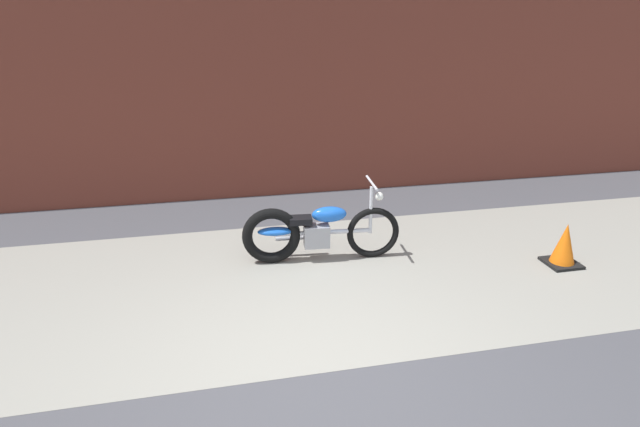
% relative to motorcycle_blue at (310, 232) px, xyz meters
% --- Properties ---
extents(ground_plane, '(80.00, 80.00, 0.00)m').
position_rel_motorcycle_blue_xyz_m(ground_plane, '(-0.40, -2.24, -0.40)').
color(ground_plane, '#47474C').
extents(sidewalk_slab, '(36.00, 3.50, 0.01)m').
position_rel_motorcycle_blue_xyz_m(sidewalk_slab, '(-0.40, -0.49, -0.40)').
color(sidewalk_slab, gray).
rests_on(sidewalk_slab, ground).
extents(brick_building_wall, '(36.00, 0.50, 5.95)m').
position_rel_motorcycle_blue_xyz_m(brick_building_wall, '(-0.40, 2.96, 2.58)').
color(brick_building_wall, brown).
rests_on(brick_building_wall, ground).
extents(motorcycle_blue, '(2.01, 0.58, 1.03)m').
position_rel_motorcycle_blue_xyz_m(motorcycle_blue, '(0.00, 0.00, 0.00)').
color(motorcycle_blue, black).
rests_on(motorcycle_blue, ground).
extents(traffic_cone, '(0.40, 0.40, 0.55)m').
position_rel_motorcycle_blue_xyz_m(traffic_cone, '(3.07, -0.79, -0.15)').
color(traffic_cone, orange).
rests_on(traffic_cone, ground).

